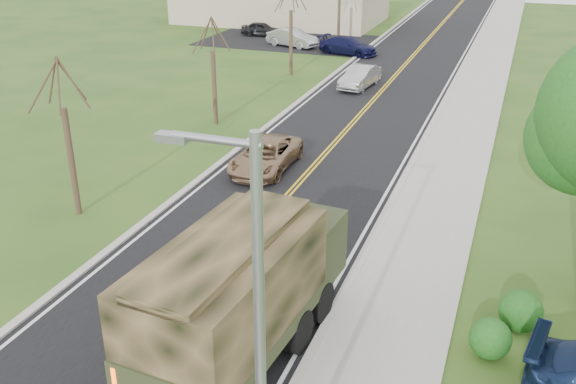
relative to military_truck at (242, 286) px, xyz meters
The scene contains 15 objects.
road 35.92m from the military_truck, 94.04° to the left, with size 8.00×120.00×0.01m, color black.
curb_right 35.86m from the military_truck, 87.39° to the left, with size 0.30×120.00×0.12m, color #9E998E.
sidewalk_right 35.98m from the military_truck, 84.61° to the left, with size 3.20×120.00×0.10m, color #9E998E.
curb_left 36.44m from the military_truck, 100.57° to the left, with size 0.30×120.00×0.10m, color #9E998E.
street_light 5.76m from the military_truck, 63.36° to the right, with size 1.65×0.22×8.00m.
bare_tree_a 11.14m from the military_truck, 148.83° to the left, with size 1.93×2.26×6.08m.
bare_tree_b 20.16m from the military_truck, 118.20° to the left, with size 1.83×2.14×5.73m.
bare_tree_c 31.26m from the military_truck, 107.75° to the left, with size 2.04×2.39×6.42m.
bare_tree_d 42.84m from the military_truck, 102.85° to the left, with size 1.88×2.20×5.91m.
military_truck is the anchor object (origin of this frame).
suv_champagne 13.34m from the military_truck, 109.61° to the left, with size 2.21×4.80×1.33m, color #906F51.
sedan_silver 28.35m from the military_truck, 98.32° to the left, with size 1.48×4.24×1.40m, color #A8A7AC.
lot_car_dark 46.32m from the military_truck, 111.79° to the left, with size 1.50×3.74×1.27m, color black.
lot_car_silver 41.38m from the military_truck, 108.12° to the left, with size 1.59×4.56×1.50m, color #A7A8AC.
lot_car_navy 38.62m from the military_truck, 101.32° to the left, with size 1.97×4.84×1.40m, color black.
Camera 1 is at (8.28, -8.14, 10.77)m, focal length 40.00 mm.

